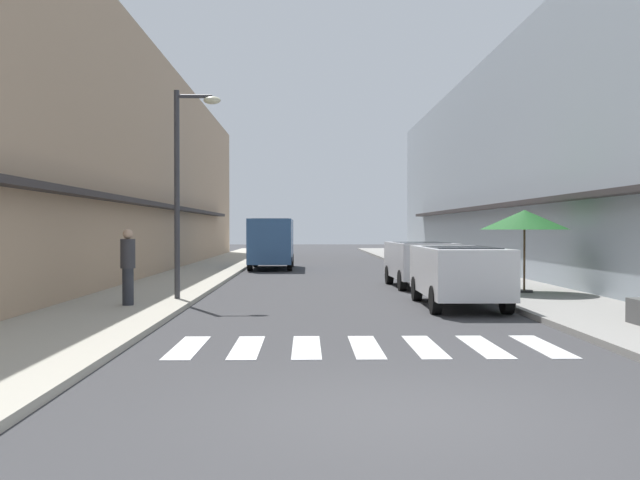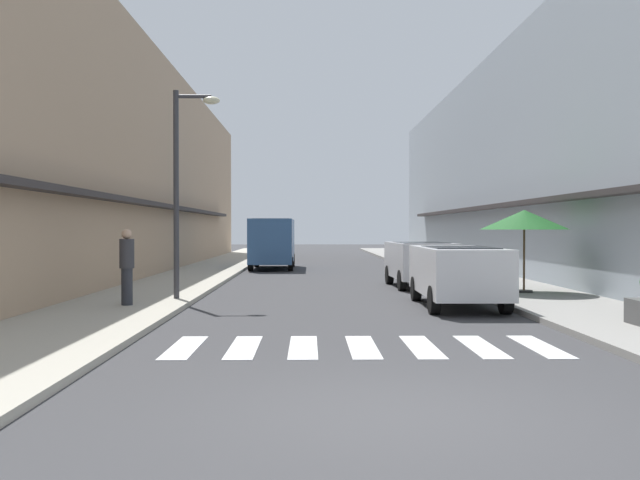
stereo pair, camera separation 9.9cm
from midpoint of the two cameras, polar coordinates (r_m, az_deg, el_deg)
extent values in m
plane|color=#38383A|center=(27.79, 0.73, -3.00)|extent=(113.77, 113.77, 0.00)
cube|color=#ADA899|center=(28.12, -10.18, -2.84)|extent=(3.06, 72.40, 0.12)
cube|color=gray|center=(28.46, 11.51, -2.80)|extent=(3.06, 72.40, 0.12)
cube|color=tan|center=(30.60, -17.25, 5.84)|extent=(5.00, 48.54, 9.09)
cube|color=#332D2D|center=(29.86, -12.15, 2.63)|extent=(0.50, 33.98, 0.16)
cube|color=#939EA8|center=(31.16, 18.18, 5.99)|extent=(5.00, 48.54, 9.36)
cube|color=#332D2D|center=(30.25, 13.24, 2.60)|extent=(0.50, 33.98, 0.16)
cube|color=silver|center=(11.44, -11.04, -8.63)|extent=(0.45, 2.20, 0.01)
cube|color=silver|center=(11.32, -6.24, -8.72)|extent=(0.45, 2.20, 0.01)
cube|color=silver|center=(11.27, -1.37, -8.76)|extent=(0.45, 2.20, 0.01)
cube|color=silver|center=(11.31, 3.51, -8.73)|extent=(0.45, 2.20, 0.01)
cube|color=silver|center=(11.43, 8.32, -8.64)|extent=(0.45, 2.20, 0.01)
cube|color=silver|center=(11.62, 13.00, -8.49)|extent=(0.45, 2.20, 0.01)
cube|color=silver|center=(11.88, 17.49, -8.30)|extent=(0.45, 2.20, 0.01)
cube|color=silver|center=(17.24, 11.07, -2.47)|extent=(1.81, 4.43, 1.13)
cube|color=black|center=(17.01, 11.23, -1.49)|extent=(1.51, 2.49, 0.56)
cylinder|color=black|center=(18.58, 7.77, -3.97)|extent=(0.23, 0.64, 0.64)
cylinder|color=black|center=(18.86, 12.57, -3.91)|extent=(0.23, 0.64, 0.64)
cylinder|color=black|center=(15.72, 9.26, -4.86)|extent=(0.23, 0.64, 0.64)
cylinder|color=black|center=(16.06, 14.88, -4.76)|extent=(0.23, 0.64, 0.64)
cube|color=silver|center=(22.85, 8.04, -1.63)|extent=(1.88, 4.00, 1.13)
cube|color=black|center=(22.65, 8.12, -0.88)|extent=(1.54, 2.26, 0.56)
cylinder|color=black|center=(24.03, 5.57, -2.85)|extent=(0.24, 0.65, 0.64)
cylinder|color=black|center=(24.32, 9.28, -2.82)|extent=(0.24, 0.65, 0.64)
cylinder|color=black|center=(21.47, 6.62, -3.31)|extent=(0.24, 0.65, 0.64)
cylinder|color=black|center=(21.79, 10.75, -3.25)|extent=(0.24, 0.65, 0.64)
cube|color=#33598C|center=(33.06, -4.06, -0.06)|extent=(1.96, 5.40, 2.03)
cube|color=black|center=(32.78, -4.08, 1.25)|extent=(1.64, 3.03, 0.56)
cylinder|color=black|center=(34.92, -5.38, -1.67)|extent=(0.22, 0.64, 0.64)
cylinder|color=black|center=(34.84, -2.44, -1.68)|extent=(0.22, 0.64, 0.64)
cylinder|color=black|center=(31.37, -5.85, -1.97)|extent=(0.22, 0.64, 0.64)
cylinder|color=black|center=(31.28, -2.58, -1.97)|extent=(0.22, 0.64, 0.64)
cylinder|color=#38383D|center=(18.14, -11.78, 3.66)|extent=(0.14, 0.14, 5.30)
cylinder|color=#38383D|center=(18.36, -10.40, 11.50)|extent=(0.90, 0.10, 0.10)
ellipsoid|color=beige|center=(18.27, -8.98, 11.23)|extent=(0.44, 0.28, 0.20)
cylinder|color=#262626|center=(20.38, 16.24, -4.04)|extent=(0.48, 0.48, 0.06)
cylinder|color=#4C3823|center=(20.32, 16.25, -1.27)|extent=(0.06, 0.06, 2.04)
cone|color=#19511E|center=(20.31, 16.26, 1.61)|extent=(2.45, 2.45, 0.55)
cylinder|color=#282B33|center=(16.87, -15.61, -3.70)|extent=(0.26, 0.26, 0.86)
cylinder|color=#333338|center=(16.83, -15.62, -1.08)|extent=(0.34, 0.34, 0.68)
sphere|color=tan|center=(16.82, -15.62, 0.48)|extent=(0.23, 0.23, 0.23)
camera|label=1|loc=(0.05, -90.12, 0.00)|focal=39.09mm
camera|label=2|loc=(0.05, 89.88, 0.00)|focal=39.09mm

